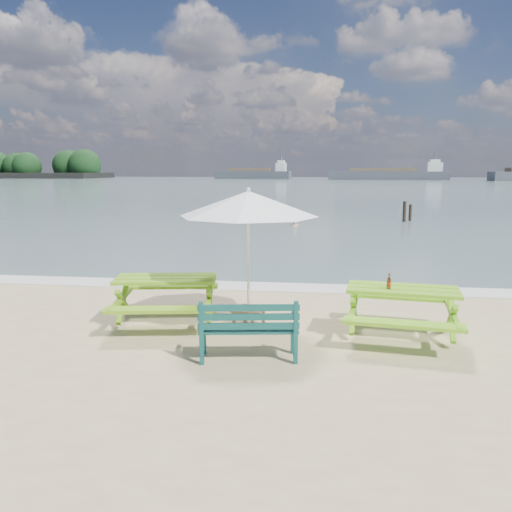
# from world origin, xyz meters

# --- Properties ---
(sea) EXTENTS (300.00, 300.00, 0.00)m
(sea) POSITION_xyz_m (0.00, 85.00, 0.00)
(sea) COLOR slate
(sea) RESTS_ON ground
(foam_strip) EXTENTS (22.00, 0.90, 0.01)m
(foam_strip) POSITION_xyz_m (0.00, 4.60, 0.01)
(foam_strip) COLOR silver
(foam_strip) RESTS_ON ground
(picnic_table_left) EXTENTS (2.01, 2.17, 0.83)m
(picnic_table_left) POSITION_xyz_m (-1.82, 1.66, 0.40)
(picnic_table_left) COLOR #6CA218
(picnic_table_left) RESTS_ON ground
(picnic_table_right) EXTENTS (1.96, 2.13, 0.82)m
(picnic_table_right) POSITION_xyz_m (2.14, 1.38, 0.40)
(picnic_table_right) COLOR #73BA1C
(picnic_table_right) RESTS_ON ground
(park_bench) EXTENTS (1.45, 0.67, 0.86)m
(park_bench) POSITION_xyz_m (-0.16, 0.18, 0.27)
(park_bench) COLOR #0F403D
(park_bench) RESTS_ON ground
(side_table) EXTENTS (0.61, 0.61, 0.31)m
(side_table) POSITION_xyz_m (-0.37, 1.71, 0.16)
(side_table) COLOR brown
(side_table) RESTS_ON ground
(patio_umbrella) EXTENTS (3.07, 3.07, 2.32)m
(patio_umbrella) POSITION_xyz_m (-0.37, 1.71, 2.11)
(patio_umbrella) COLOR silver
(patio_umbrella) RESTS_ON ground
(beer_bottle) EXTENTS (0.06, 0.06, 0.25)m
(beer_bottle) POSITION_xyz_m (1.91, 1.31, 0.90)
(beer_bottle) COLOR brown
(beer_bottle) RESTS_ON picnic_table_right
(swimmer) EXTENTS (0.64, 0.44, 1.67)m
(swimmer) POSITION_xyz_m (-0.32, 17.35, -0.41)
(swimmer) COLOR tan
(swimmer) RESTS_ON ground
(mooring_pilings) EXTENTS (0.56, 0.76, 1.25)m
(mooring_pilings) POSITION_xyz_m (5.39, 20.06, 0.39)
(mooring_pilings) COLOR black
(mooring_pilings) RESTS_ON ground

